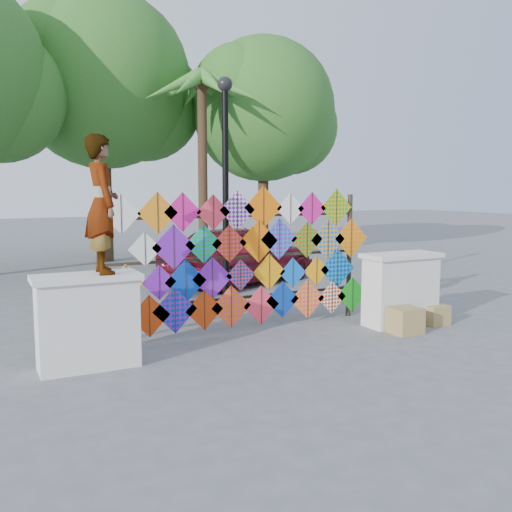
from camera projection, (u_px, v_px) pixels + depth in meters
name	position (u px, v px, depth m)	size (l,w,h in m)	color
ground	(260.00, 340.00, 9.11)	(80.00, 80.00, 0.00)	gray
parapet_left	(88.00, 321.00, 7.65)	(1.40, 0.65, 1.28)	white
parapet_right	(401.00, 289.00, 10.06)	(1.40, 0.65, 1.28)	white
kite_rack	(246.00, 260.00, 9.66)	(4.97, 0.24, 2.45)	#2E2419
tree_mid	(106.00, 82.00, 18.24)	(6.30, 5.60, 8.61)	#48341F
tree_east	(265.00, 111.00, 19.23)	(5.40, 4.80, 7.42)	#48341F
palm_tree	(202.00, 100.00, 16.59)	(3.62, 3.62, 5.83)	#48341F
vendor_woman	(102.00, 205.00, 7.57)	(0.67, 0.44, 1.85)	#99999E
sedan	(240.00, 254.00, 14.35)	(1.79, 4.45, 1.51)	maroon
lamppost	(225.00, 173.00, 10.69)	(0.28, 0.28, 4.46)	black
cardboard_box_near	(405.00, 321.00, 9.51)	(0.49, 0.43, 0.43)	tan
cardboard_box_far	(435.00, 315.00, 10.13)	(0.42, 0.38, 0.35)	tan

